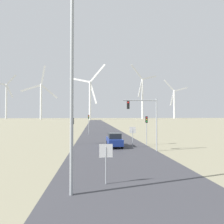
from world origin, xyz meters
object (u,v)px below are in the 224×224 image
at_px(traffic_light_post_near_right, 147,124).
at_px(wind_turbine_far_left, 6,98).
at_px(stop_sign_near, 106,156).
at_px(wind_turbine_far_right, 174,101).
at_px(wind_turbine_center, 90,95).
at_px(traffic_light_post_near_left, 73,125).
at_px(streetlamp, 72,51).
at_px(wind_turbine_right, 142,94).
at_px(stop_sign_far, 133,133).
at_px(wind_turbine_left, 41,97).
at_px(car_approaching, 114,140).
at_px(traffic_light_mast_overhead, 145,114).
at_px(traffic_light_post_mid_left, 89,120).

xyz_separation_m(traffic_light_post_near_right, wind_turbine_far_left, (-118.16, 212.88, 24.03)).
xyz_separation_m(stop_sign_near, wind_turbine_far_right, (115.68, 229.55, 23.78)).
relative_size(stop_sign_near, wind_turbine_center, 0.04).
relative_size(traffic_light_post_near_left, traffic_light_post_near_right, 0.94).
xyz_separation_m(streetlamp, wind_turbine_right, (62.08, 201.72, 23.40)).
relative_size(stop_sign_near, wind_turbine_far_left, 0.04).
bearing_deg(wind_turbine_far_right, traffic_light_post_near_left, -119.06).
xyz_separation_m(stop_sign_near, stop_sign_far, (4.34, 11.75, 0.18)).
distance_m(stop_sign_near, wind_turbine_left, 198.44).
height_order(wind_turbine_far_left, wind_turbine_left, wind_turbine_left).
distance_m(streetlamp, car_approaching, 15.65).
xyz_separation_m(traffic_light_post_near_left, wind_turbine_left, (-54.12, 173.60, 21.82)).
xyz_separation_m(stop_sign_near, wind_turbine_far_left, (-111.49, 226.13, 25.30)).
bearing_deg(streetlamp, wind_turbine_center, 90.68).
bearing_deg(streetlamp, traffic_light_post_near_right, 59.45).
height_order(traffic_light_post_near_left, wind_turbine_center, wind_turbine_center).
xyz_separation_m(wind_turbine_far_left, wind_turbine_left, (53.74, -37.67, -2.38)).
bearing_deg(car_approaching, traffic_light_post_near_right, 10.45).
distance_m(traffic_light_post_near_left, wind_turbine_left, 183.14).
xyz_separation_m(wind_turbine_left, wind_turbine_far_right, (173.44, 41.09, 0.86)).
xyz_separation_m(traffic_light_post_near_left, traffic_light_mast_overhead, (8.86, -5.75, 1.54)).
distance_m(traffic_light_post_mid_left, wind_turbine_far_left, 227.84).
xyz_separation_m(streetlamp, traffic_light_post_mid_left, (0.17, 29.16, -4.36)).
xyz_separation_m(stop_sign_near, wind_turbine_center, (-4.03, 178.71, 24.58)).
bearing_deg(stop_sign_near, wind_turbine_right, 73.29).
bearing_deg(wind_turbine_center, stop_sign_near, -88.71).
height_order(traffic_light_post_near_right, wind_turbine_right, wind_turbine_right).
bearing_deg(wind_turbine_center, wind_turbine_far_left, 156.19).
distance_m(traffic_light_mast_overhead, wind_turbine_left, 191.16).
height_order(traffic_light_post_near_right, traffic_light_mast_overhead, traffic_light_mast_overhead).
height_order(traffic_light_post_near_left, wind_turbine_left, wind_turbine_left).
height_order(stop_sign_far, wind_turbine_far_right, wind_turbine_far_right).
distance_m(traffic_light_mast_overhead, car_approaching, 5.71).
bearing_deg(wind_turbine_far_right, stop_sign_far, -117.08).
distance_m(car_approaching, wind_turbine_left, 187.44).
bearing_deg(wind_turbine_far_right, wind_turbine_left, -166.67).
bearing_deg(streetlamp, car_approaching, 74.01).
distance_m(traffic_light_post_near_left, traffic_light_post_near_right, 10.43).
bearing_deg(wind_turbine_left, wind_turbine_center, -10.29).
xyz_separation_m(traffic_light_post_near_right, traffic_light_post_mid_left, (-8.39, 14.66, 0.21)).
height_order(stop_sign_far, car_approaching, stop_sign_far).
bearing_deg(wind_turbine_right, wind_turbine_far_right, 27.66).
xyz_separation_m(wind_turbine_far_left, wind_turbine_center, (107.46, -47.42, -0.72)).
relative_size(stop_sign_near, traffic_light_mast_overhead, 0.39).
bearing_deg(wind_turbine_far_left, stop_sign_far, -61.62).
bearing_deg(wind_turbine_left, wind_turbine_far_right, 13.33).
xyz_separation_m(traffic_light_post_near_right, wind_turbine_far_right, (109.01, 216.30, 22.51)).
distance_m(streetlamp, traffic_light_post_mid_left, 29.48).
height_order(traffic_light_mast_overhead, wind_turbine_far_left, wind_turbine_far_left).
height_order(streetlamp, wind_turbine_center, wind_turbine_center).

